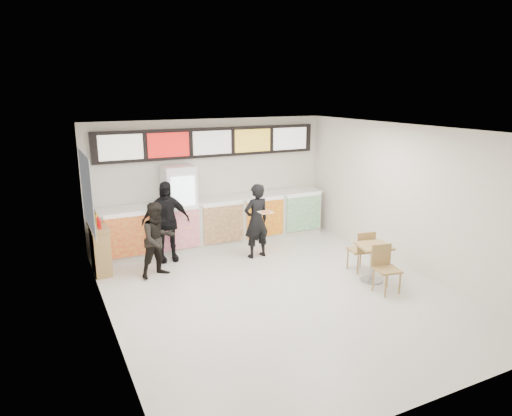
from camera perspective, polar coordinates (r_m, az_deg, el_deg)
floor at (r=8.65m, az=2.93°, el=-10.49°), size 7.00×7.00×0.00m
ceiling at (r=7.87m, az=3.22°, el=9.73°), size 7.00×7.00×0.00m
wall_back at (r=11.24m, az=-5.62°, el=3.39°), size 6.00×0.00×6.00m
wall_left at (r=7.22m, az=-18.28°, el=-3.59°), size 0.00×7.00×7.00m
wall_right at (r=9.90m, az=18.44°, el=1.20°), size 0.00×7.00×7.00m
service_counter at (r=11.08m, az=-4.77°, el=-1.68°), size 5.56×0.77×1.14m
menu_board at (r=11.01m, az=-5.58°, el=8.17°), size 5.50×0.14×0.70m
drinks_fridge at (r=10.70m, az=-9.51°, el=-0.05°), size 0.70×0.67×2.00m
mirror_panel at (r=9.53m, az=-20.44°, el=2.06°), size 0.01×2.00×1.50m
customer_main at (r=10.12m, az=0.05°, el=-1.62°), size 0.65×0.47×1.68m
customer_left at (r=9.31m, az=-12.16°, el=-3.89°), size 0.87×0.76×1.53m
customer_mid at (r=10.08m, az=-11.20°, el=-1.67°), size 1.07×0.50×1.78m
pizza_slice at (r=9.65m, az=1.22°, el=-0.49°), size 0.36×0.36×0.02m
cafe_table at (r=9.23m, az=14.41°, el=-5.84°), size 0.71×1.57×0.89m
condiment_ledge at (r=9.92m, az=-18.88°, el=-4.81°), size 0.36×0.88×1.17m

